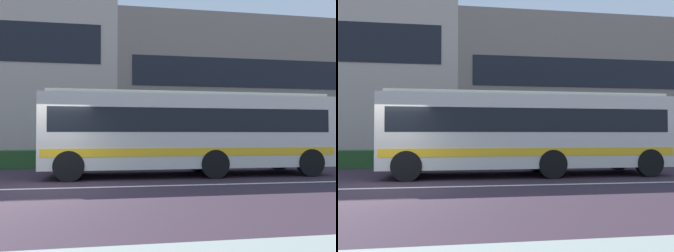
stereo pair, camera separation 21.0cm
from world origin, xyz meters
The scene contains 5 objects.
ground_plane centered at (0.00, 0.00, 0.00)m, with size 160.00×160.00×0.00m, color #322430.
lane_centre_line centered at (0.00, 0.00, 0.00)m, with size 60.00×0.16×0.01m, color silver.
hedge_row_far centered at (-0.94, 6.56, 0.40)m, with size 14.51×1.10×0.80m, color #2C5828.
apartment_block_right centered at (13.79, 16.33, 4.86)m, with size 23.06×9.87×9.72m.
transit_bus centered at (4.87, 2.59, 1.68)m, with size 10.58×2.75×3.05m.
Camera 1 is at (2.03, -10.01, 1.52)m, focal length 36.27 mm.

